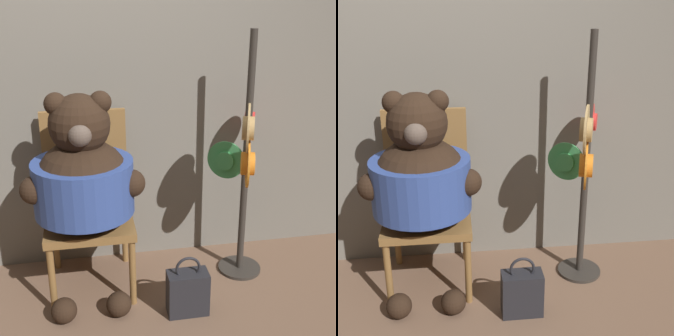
% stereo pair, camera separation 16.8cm
% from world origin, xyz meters
% --- Properties ---
extents(ground_plane, '(14.00, 14.00, 0.00)m').
position_xyz_m(ground_plane, '(0.00, 0.00, 0.00)').
color(ground_plane, brown).
extents(wall_back, '(8.00, 0.10, 2.74)m').
position_xyz_m(wall_back, '(0.00, 0.76, 1.37)').
color(wall_back, slate).
rests_on(wall_back, ground_plane).
extents(chair, '(0.52, 0.54, 1.08)m').
position_xyz_m(chair, '(-0.06, 0.48, 0.56)').
color(chair, olive).
rests_on(chair, ground_plane).
extents(teddy_bear, '(0.69, 0.61, 1.26)m').
position_xyz_m(teddy_bear, '(-0.08, 0.29, 0.75)').
color(teddy_bear, black).
rests_on(teddy_bear, ground_plane).
extents(hat_display_rack, '(0.35, 0.58, 1.56)m').
position_xyz_m(hat_display_rack, '(0.89, 0.34, 0.75)').
color(hat_display_rack, '#332D28').
rests_on(hat_display_rack, ground_plane).
extents(handbag_on_ground, '(0.24, 0.13, 0.37)m').
position_xyz_m(handbag_on_ground, '(0.47, -0.00, 0.14)').
color(handbag_on_ground, '#232328').
rests_on(handbag_on_ground, ground_plane).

